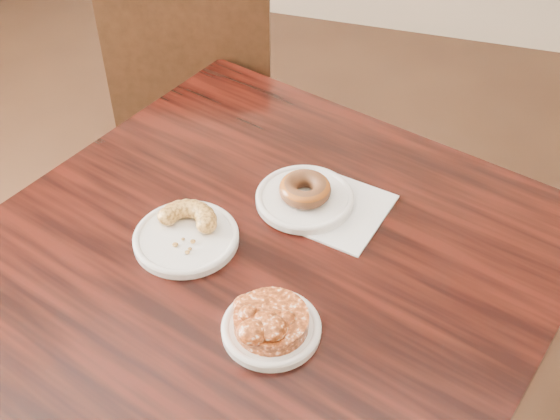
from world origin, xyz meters
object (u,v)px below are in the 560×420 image
(apple_fritter, at_px, (271,318))
(cruller_fragment, at_px, (185,229))
(glazed_donut, at_px, (305,189))
(cafe_table, at_px, (263,385))
(chair_far, at_px, (205,119))

(apple_fritter, height_order, cruller_fragment, apple_fritter)
(glazed_donut, bearing_deg, cafe_table, -104.33)
(glazed_donut, bearing_deg, cruller_fragment, -138.14)
(cafe_table, bearing_deg, chair_far, 137.59)
(glazed_donut, relative_size, apple_fritter, 0.61)
(glazed_donut, xyz_separation_m, cruller_fragment, (-0.17, -0.15, -0.00))
(glazed_donut, height_order, apple_fritter, same)
(apple_fritter, bearing_deg, cafe_table, 114.29)
(chair_far, distance_m, apple_fritter, 1.04)
(chair_far, height_order, cruller_fragment, chair_far)
(glazed_donut, height_order, cruller_fragment, glazed_donut)
(chair_far, height_order, glazed_donut, chair_far)
(apple_fritter, distance_m, cruller_fragment, 0.24)
(chair_far, xyz_separation_m, apple_fritter, (0.46, -0.87, 0.33))
(chair_far, bearing_deg, apple_fritter, 103.83)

